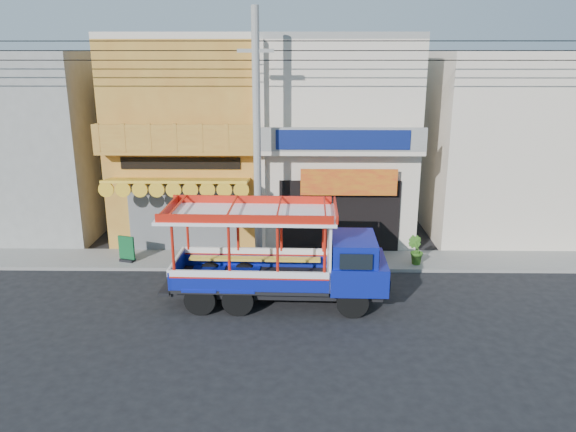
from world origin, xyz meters
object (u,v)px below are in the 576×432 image
(green_sign, at_px, (127,251))
(potted_plant_b, at_px, (415,250))
(songthaew_truck, at_px, (293,257))
(potted_plant_a, at_px, (351,248))
(utility_pole, at_px, (261,130))

(green_sign, xyz_separation_m, potted_plant_b, (10.57, -0.09, 0.11))
(songthaew_truck, bearing_deg, potted_plant_a, 57.89)
(utility_pole, relative_size, songthaew_truck, 4.08)
(utility_pole, xyz_separation_m, potted_plant_b, (5.54, 0.27, -4.40))
(utility_pole, relative_size, potted_plant_a, 28.31)
(songthaew_truck, distance_m, potted_plant_b, 5.51)
(songthaew_truck, xyz_separation_m, green_sign, (-6.13, 3.22, -1.00))
(utility_pole, distance_m, songthaew_truck, 4.64)
(green_sign, height_order, potted_plant_a, potted_plant_a)
(utility_pole, bearing_deg, green_sign, 175.83)
(utility_pole, bearing_deg, potted_plant_a, 9.67)
(green_sign, xyz_separation_m, potted_plant_a, (8.26, 0.18, 0.09))
(potted_plant_a, bearing_deg, potted_plant_b, -62.31)
(green_sign, bearing_deg, potted_plant_b, -0.51)
(utility_pole, height_order, green_sign, utility_pole)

